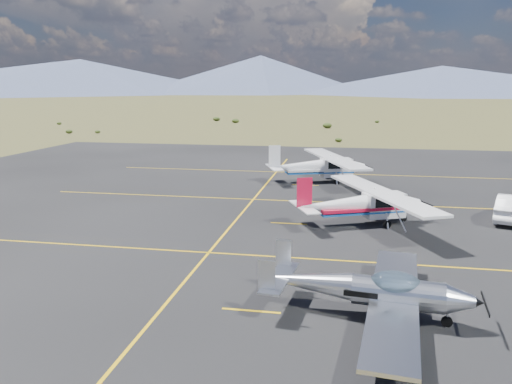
% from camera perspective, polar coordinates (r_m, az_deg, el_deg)
% --- Properties ---
extents(ground, '(1600.00, 1600.00, 0.00)m').
position_cam_1_polar(ground, '(20.09, 9.93, -9.68)').
color(ground, '#383D1C').
rests_on(ground, ground).
extents(apron, '(72.00, 72.00, 0.02)m').
position_cam_1_polar(apron, '(26.72, 10.07, -4.18)').
color(apron, black).
rests_on(apron, ground).
extents(aircraft_low_wing, '(6.64, 9.21, 1.99)m').
position_cam_1_polar(aircraft_low_wing, '(16.72, 13.17, -10.87)').
color(aircraft_low_wing, silver).
rests_on(aircraft_low_wing, apron).
extents(aircraft_cessna, '(7.81, 10.39, 2.72)m').
position_cam_1_polar(aircraft_cessna, '(27.42, 12.06, -1.23)').
color(aircraft_cessna, silver).
rests_on(aircraft_cessna, apron).
extents(aircraft_plain, '(8.15, 11.43, 2.95)m').
position_cam_1_polar(aircraft_plain, '(39.17, 7.25, 3.02)').
color(aircraft_plain, silver).
rests_on(aircraft_plain, apron).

